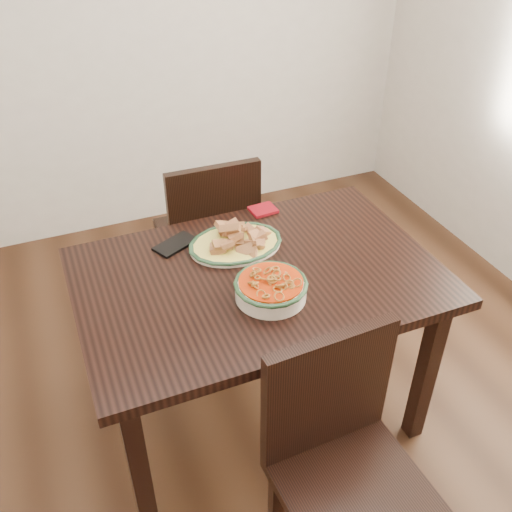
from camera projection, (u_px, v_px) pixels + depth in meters
name	position (u px, v px, depth m)	size (l,w,h in m)	color
floor	(241.00, 420.00, 2.41)	(3.50, 3.50, 0.00)	#321C0F
wall_back	(115.00, 6.00, 2.97)	(3.50, 0.10, 2.60)	beige
dining_table	(258.00, 293.00, 2.07)	(1.27, 0.85, 0.75)	black
chair_far	(209.00, 232.00, 2.68)	(0.43, 0.43, 0.89)	black
chair_near	(342.00, 455.00, 1.70)	(0.44, 0.44, 0.89)	black
fish_plate	(235.00, 236.00, 2.12)	(0.35, 0.27, 0.11)	silver
noodle_bowl	(271.00, 286.00, 1.88)	(0.25, 0.25, 0.08)	#F5E7CE
smartphone	(175.00, 244.00, 2.15)	(0.16, 0.09, 0.01)	black
napkin	(263.00, 210.00, 2.35)	(0.10, 0.09, 0.01)	maroon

